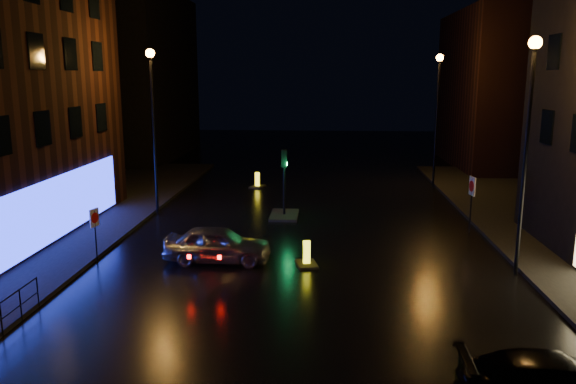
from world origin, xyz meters
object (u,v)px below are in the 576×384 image
object	(u,v)px
road_sign_left	(95,222)
road_sign_right	(472,191)
traffic_signal	(284,207)
bollard_far	(257,184)
bollard_near	(307,260)
silver_hatchback	(218,244)

from	to	relation	value
road_sign_left	road_sign_right	world-z (taller)	road_sign_right
road_sign_left	road_sign_right	bearing A→B (deg)	32.87
road_sign_left	road_sign_right	size ratio (longest dim) A/B	0.81
traffic_signal	road_sign_right	world-z (taller)	traffic_signal
road_sign_left	road_sign_right	xyz separation A→B (m)	(15.40, 5.19, 0.37)
bollard_far	bollard_near	bearing A→B (deg)	-58.74
bollard_near	road_sign_right	world-z (taller)	road_sign_right
traffic_signal	road_sign_right	distance (m)	9.17
traffic_signal	road_sign_left	distance (m)	10.24
traffic_signal	silver_hatchback	distance (m)	7.58
silver_hatchback	bollard_far	bearing A→B (deg)	1.54
traffic_signal	bollard_far	size ratio (longest dim) A/B	2.68
bollard_near	bollard_far	world-z (taller)	bollard_far
road_sign_right	bollard_far	bearing A→B (deg)	-49.82
bollard_far	road_sign_right	bearing A→B (deg)	-24.69
bollard_near	bollard_far	xyz separation A→B (m)	(-3.67, 15.00, 0.00)
road_sign_left	road_sign_right	distance (m)	16.26
bollard_near	road_sign_right	size ratio (longest dim) A/B	0.48
bollard_near	road_sign_left	size ratio (longest dim) A/B	0.58
bollard_near	bollard_far	bearing A→B (deg)	90.89
road_sign_right	traffic_signal	bearing A→B (deg)	-23.51
silver_hatchback	traffic_signal	bearing A→B (deg)	-15.01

